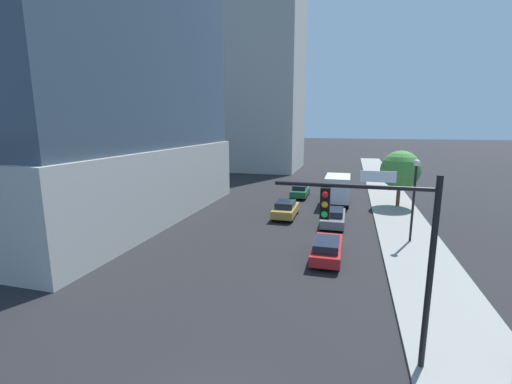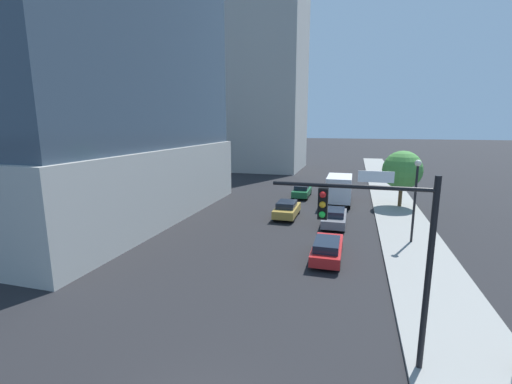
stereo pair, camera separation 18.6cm
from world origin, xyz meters
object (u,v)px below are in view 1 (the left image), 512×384
car_gray (333,217)px  car_green (300,191)px  street_lamp (415,189)px  car_gold (286,209)px  construction_building (266,62)px  street_tree (400,170)px  traffic_light_pole (383,235)px  car_red (327,248)px  box_truck (338,187)px

car_gray → car_green: 11.34m
street_lamp → car_gold: street_lamp is taller
construction_building → car_green: bearing=-67.6°
street_tree → construction_building: bearing=127.4°
car_gray → car_gold: car_gold is taller
traffic_light_pole → street_lamp: size_ratio=1.16×
street_lamp → car_gray: 7.03m
traffic_light_pole → car_gray: bearing=97.8°
construction_building → car_gray: construction_building is taller
car_gray → car_red: car_gray is taller
construction_building → car_red: bearing=-71.4°
construction_building → car_red: 47.93m
car_red → car_gold: bearing=115.4°
street_lamp → car_green: size_ratio=1.30×
street_tree → car_gray: 10.59m
construction_building → street_tree: size_ratio=7.56×
box_truck → construction_building: bearing=118.3°
box_truck → car_green: bearing=151.5°
construction_building → street_lamp: bearing=-62.4°
car_green → car_gray: bearing=-68.0°
car_gold → box_truck: (4.25, 6.81, 0.97)m
street_lamp → box_truck: size_ratio=0.86×
street_tree → box_truck: bearing=-180.0°
traffic_light_pole → car_gold: size_ratio=1.54×
street_tree → box_truck: 6.29m
street_tree → car_green: street_tree is taller
street_tree → car_gray: (-5.94, -8.21, -3.06)m
traffic_light_pole → car_gold: 19.72m
traffic_light_pole → street_tree: size_ratio=1.20×
traffic_light_pole → construction_building: bearing=107.8°
car_gray → car_red: size_ratio=1.00×
construction_building → street_lamp: construction_building is taller
traffic_light_pole → car_gold: traffic_light_pole is taller
car_gold → box_truck: 8.09m
street_lamp → street_tree: 11.26m
traffic_light_pole → street_lamp: 14.13m
traffic_light_pole → car_green: traffic_light_pole is taller
car_green → street_tree: bearing=-12.7°
street_lamp → car_red: street_lamp is taller
street_lamp → box_truck: bearing=115.9°
box_truck → car_gold: bearing=-122.0°
car_gold → car_green: (-0.00, 9.12, -0.04)m
traffic_light_pole → street_tree: bearing=81.7°
construction_building → car_gray: size_ratio=8.80×
street_tree → car_red: bearing=-110.7°
car_gray → traffic_light_pole: bearing=-82.2°
construction_building → car_red: (14.13, -41.98, -18.30)m
car_gray → box_truck: size_ratio=0.71×
car_gold → car_red: size_ratio=0.91×
car_gray → car_red: (-0.00, -7.54, -0.03)m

